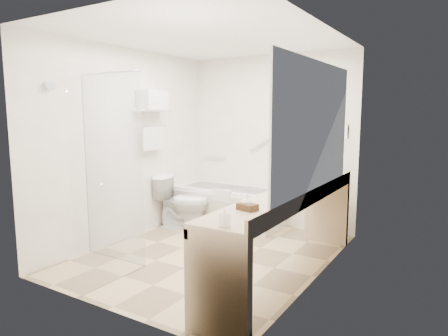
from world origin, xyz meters
The scene contains 25 objects.
floor centered at (0.00, 0.00, 0.00)m, with size 3.20×3.20×0.00m, color tan.
ceiling centered at (0.00, 0.00, 2.50)m, with size 2.60×3.20×0.10m, color white.
wall_back centered at (0.00, 1.60, 1.25)m, with size 2.60×0.10×2.50m, color white.
wall_front centered at (0.00, -1.60, 1.25)m, with size 2.60×0.10×2.50m, color white.
wall_left centered at (-1.30, 0.00, 1.25)m, with size 0.10×3.20×2.50m, color white.
wall_right centered at (1.30, 0.00, 1.25)m, with size 0.10×3.20×2.50m, color white.
bathtub centered at (-0.50, 1.24, 0.28)m, with size 1.60×0.73×0.59m.
grab_bar_short centered at (-0.95, 1.56, 0.95)m, with size 0.03×0.03×0.40m, color silver.
grab_bar_long centered at (-0.05, 1.56, 1.25)m, with size 0.03×0.03×0.60m, color silver.
shower_enclosure centered at (-0.63, -0.93, 1.07)m, with size 0.96×0.91×2.11m.
towel_shelf centered at (-1.17, 0.35, 1.75)m, with size 0.24×0.55×0.81m.
vanity_counter centered at (1.02, -0.15, 0.64)m, with size 0.55×2.70×0.95m.
sink centered at (1.05, 0.25, 0.82)m, with size 0.40×0.52×0.14m, color white.
faucet centered at (1.20, 0.25, 0.93)m, with size 0.03×0.03×0.14m, color silver.
mirror centered at (1.29, -0.15, 1.55)m, with size 0.02×2.00×1.20m, color #ACB0B8.
hairdryer_unit centered at (1.25, 1.05, 1.45)m, with size 0.08×0.10×0.18m, color white.
toilet centered at (-0.95, 0.70, 0.38)m, with size 0.43×0.78×0.76m, color white.
amenity_basket centered at (0.96, -0.88, 0.88)m, with size 0.17×0.11×0.06m, color #402617.
soap_bottle_a centered at (1.05, -1.40, 0.88)m, with size 0.06×0.14×0.06m, color white.
soap_bottle_b centered at (0.93, -0.83, 0.90)m, with size 0.10×0.13×0.10m, color white.
water_bottle_left centered at (1.03, 0.73, 0.94)m, with size 0.06×0.06×0.20m.
water_bottle_mid centered at (0.99, 0.73, 0.94)m, with size 0.06×0.06×0.19m.
water_bottle_right centered at (1.02, 1.10, 0.95)m, with size 0.06×0.06×0.21m.
drinking_glass_near centered at (1.04, 0.28, 0.90)m, with size 0.08×0.08×0.10m, color silver.
drinking_glass_far centered at (1.02, 0.41, 0.90)m, with size 0.08×0.08×0.10m, color silver.
Camera 1 is at (2.53, -3.81, 1.68)m, focal length 32.00 mm.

